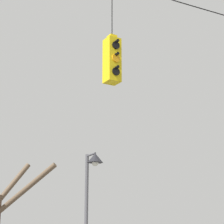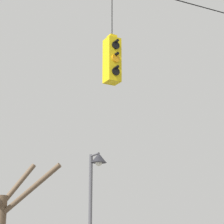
% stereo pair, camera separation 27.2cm
% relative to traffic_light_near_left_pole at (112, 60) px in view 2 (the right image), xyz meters
% --- Properties ---
extents(traffic_light_near_left_pole, '(0.34, 0.58, 2.83)m').
position_rel_traffic_light_near_left_pole_xyz_m(traffic_light_near_left_pole, '(0.00, 0.00, 0.00)').
color(traffic_light_near_left_pole, yellow).
extents(street_lamp, '(0.51, 0.88, 4.45)m').
position_rel_traffic_light_near_left_pole_xyz_m(street_lamp, '(1.69, 4.09, -2.50)').
color(street_lamp, '#515156').
rests_on(street_lamp, ground_plane).
extents(bare_tree, '(2.88, 2.13, 4.55)m').
position_rel_traffic_light_near_left_pole_xyz_m(bare_tree, '(-0.26, 7.56, -3.63)').
color(bare_tree, brown).
rests_on(bare_tree, ground_plane).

